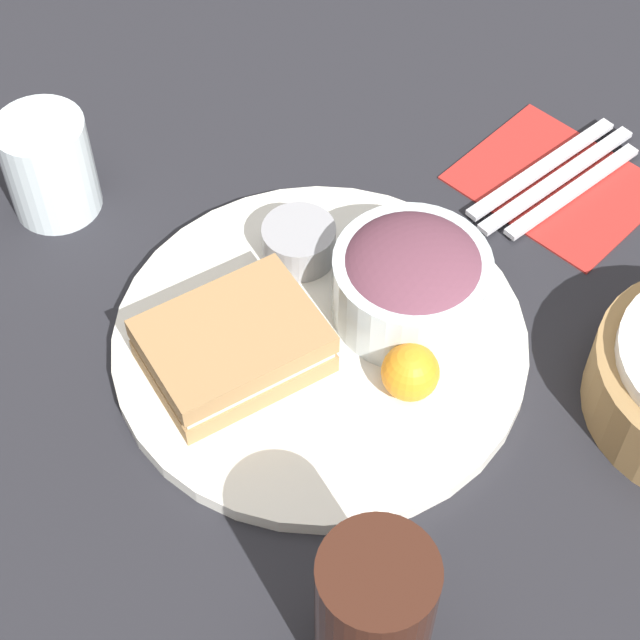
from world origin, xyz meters
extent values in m
plane|color=#232328|center=(0.00, 0.00, 0.00)|extent=(4.00, 4.00, 0.00)
cylinder|color=white|center=(0.00, 0.00, 0.01)|extent=(0.32, 0.32, 0.01)
cube|color=#A37A4C|center=(0.06, -0.03, 0.02)|extent=(0.15, 0.12, 0.02)
cube|color=silver|center=(0.06, -0.03, 0.03)|extent=(0.14, 0.12, 0.01)
cube|color=#A37A4C|center=(0.06, -0.03, 0.05)|extent=(0.15, 0.12, 0.02)
cylinder|color=silver|center=(-0.07, 0.03, 0.04)|extent=(0.12, 0.12, 0.06)
ellipsoid|color=brown|center=(-0.07, 0.03, 0.06)|extent=(0.11, 0.11, 0.05)
cylinder|color=#99999E|center=(-0.05, -0.07, 0.03)|extent=(0.06, 0.06, 0.03)
sphere|color=orange|center=(-0.01, 0.08, 0.04)|extent=(0.04, 0.04, 0.04)
cylinder|color=#38190F|center=(0.15, 0.19, 0.07)|extent=(0.07, 0.07, 0.13)
cube|color=#B22823|center=(-0.27, 0.03, 0.00)|extent=(0.13, 0.16, 0.00)
cube|color=silver|center=(-0.27, 0.01, 0.01)|extent=(0.18, 0.03, 0.01)
cube|color=silver|center=(-0.27, 0.03, 0.01)|extent=(0.19, 0.03, 0.01)
cube|color=silver|center=(-0.27, 0.04, 0.01)|extent=(0.16, 0.03, 0.01)
cylinder|color=silver|center=(0.05, -0.27, 0.05)|extent=(0.07, 0.07, 0.09)
camera|label=1|loc=(0.35, 0.34, 0.67)|focal=60.00mm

